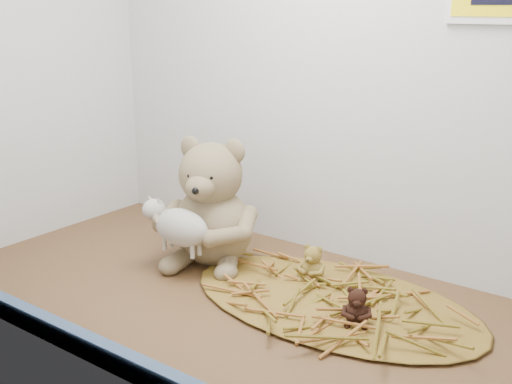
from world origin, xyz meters
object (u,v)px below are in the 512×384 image
Objects in this scene: main_teddy at (212,201)px; mini_teddy_tan at (313,261)px; mini_teddy_brown at (357,304)px; toy_lamb at (181,227)px.

main_teddy reaches higher than mini_teddy_tan.
mini_teddy_tan is (22.63, 2.67, -8.50)cm from main_teddy.
toy_lamb is at bearing 155.01° from mini_teddy_brown.
mini_teddy_tan reaches higher than mini_teddy_brown.
toy_lamb is (0.00, -9.35, -3.09)cm from main_teddy.
mini_teddy_brown is at bearing -42.74° from mini_teddy_tan.
toy_lamb is 2.30× the size of mini_teddy_tan.
toy_lamb is at bearing -109.89° from main_teddy.
mini_teddy_tan is at bearing 117.70° from mini_teddy_brown.
mini_teddy_brown is at bearing 2.22° from toy_lamb.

